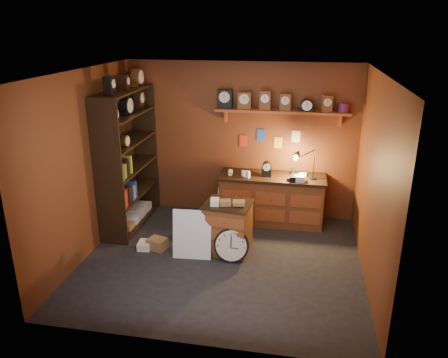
% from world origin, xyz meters
% --- Properties ---
extents(floor, '(4.00, 4.00, 0.00)m').
position_xyz_m(floor, '(0.00, 0.00, 0.00)').
color(floor, black).
rests_on(floor, ground).
extents(room_shell, '(4.02, 3.62, 2.71)m').
position_xyz_m(room_shell, '(0.04, 0.11, 1.72)').
color(room_shell, brown).
rests_on(room_shell, ground).
extents(shelving_unit, '(0.47, 1.60, 2.58)m').
position_xyz_m(shelving_unit, '(-1.79, 0.98, 1.25)').
color(shelving_unit, black).
rests_on(shelving_unit, ground).
extents(workbench, '(1.79, 0.66, 1.36)m').
position_xyz_m(workbench, '(0.60, 1.47, 0.47)').
color(workbench, brown).
rests_on(workbench, ground).
extents(low_cabinet, '(0.75, 0.65, 0.87)m').
position_xyz_m(low_cabinet, '(0.03, 0.31, 0.42)').
color(low_cabinet, brown).
rests_on(low_cabinet, ground).
extents(big_round_clock, '(0.52, 0.17, 0.52)m').
position_xyz_m(big_round_clock, '(0.14, 0.02, 0.25)').
color(big_round_clock, black).
rests_on(big_round_clock, ground).
extents(white_panel, '(0.58, 0.20, 0.75)m').
position_xyz_m(white_panel, '(-0.45, 0.03, 0.00)').
color(white_panel, silver).
rests_on(white_panel, ground).
extents(mini_fridge, '(0.58, 0.59, 0.52)m').
position_xyz_m(mini_fridge, '(-0.08, 1.39, 0.26)').
color(mini_fridge, silver).
rests_on(mini_fridge, ground).
extents(floor_box_a, '(0.32, 0.29, 0.17)m').
position_xyz_m(floor_box_a, '(-1.04, 0.17, 0.08)').
color(floor_box_a, olive).
rests_on(floor_box_a, ground).
extents(floor_box_b, '(0.22, 0.25, 0.12)m').
position_xyz_m(floor_box_b, '(-1.23, 0.14, 0.06)').
color(floor_box_b, white).
rests_on(floor_box_b, ground).
extents(floor_box_c, '(0.30, 0.28, 0.18)m').
position_xyz_m(floor_box_c, '(-0.77, 0.61, 0.09)').
color(floor_box_c, olive).
rests_on(floor_box_c, ground).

